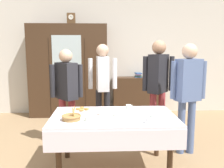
{
  "coord_description": "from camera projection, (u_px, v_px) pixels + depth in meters",
  "views": [
    {
      "loc": [
        -0.16,
        -3.22,
        1.61
      ],
      "look_at": [
        0.0,
        0.2,
        1.07
      ],
      "focal_mm": 38.76,
      "sensor_mm": 36.0,
      "label": 1
    }
  ],
  "objects": [
    {
      "name": "ground_plane",
      "position": [
        113.0,
        161.0,
        3.43
      ],
      "size": [
        12.0,
        12.0,
        0.0
      ],
      "primitive_type": "plane",
      "color": "#997A56",
      "rests_on": "ground"
    },
    {
      "name": "back_wall",
      "position": [
        107.0,
        57.0,
        5.84
      ],
      "size": [
        6.4,
        0.1,
        2.7
      ],
      "primitive_type": "cube",
      "color": "silver",
      "rests_on": "ground"
    },
    {
      "name": "dining_table",
      "position": [
        114.0,
        124.0,
        3.1
      ],
      "size": [
        1.6,
        0.97,
        0.72
      ],
      "color": "#3D2819",
      "rests_on": "ground"
    },
    {
      "name": "wall_cabinet",
      "position": [
        69.0,
        71.0,
        5.55
      ],
      "size": [
        1.76,
        0.46,
        2.1
      ],
      "color": "#3D2819",
      "rests_on": "ground"
    },
    {
      "name": "mantel_clock",
      "position": [
        71.0,
        19.0,
        5.37
      ],
      "size": [
        0.18,
        0.11,
        0.24
      ],
      "color": "brown",
      "rests_on": "wall_cabinet"
    },
    {
      "name": "bookshelf_low",
      "position": [
        138.0,
        96.0,
        5.77
      ],
      "size": [
        1.18,
        0.35,
        0.88
      ],
      "color": "#3D2819",
      "rests_on": "ground"
    },
    {
      "name": "book_stack",
      "position": [
        138.0,
        75.0,
        5.69
      ],
      "size": [
        0.16,
        0.23,
        0.11
      ],
      "color": "#2D5184",
      "rests_on": "bookshelf_low"
    },
    {
      "name": "tea_cup_mid_right",
      "position": [
        148.0,
        121.0,
        2.8
      ],
      "size": [
        0.13,
        0.13,
        0.06
      ],
      "color": "white",
      "rests_on": "dining_table"
    },
    {
      "name": "tea_cup_back_edge",
      "position": [
        129.0,
        107.0,
        3.44
      ],
      "size": [
        0.13,
        0.13,
        0.06
      ],
      "color": "silver",
      "rests_on": "dining_table"
    },
    {
      "name": "tea_cup_center",
      "position": [
        101.0,
        113.0,
        3.12
      ],
      "size": [
        0.13,
        0.13,
        0.06
      ],
      "color": "white",
      "rests_on": "dining_table"
    },
    {
      "name": "tea_cup_far_right",
      "position": [
        117.0,
        115.0,
        3.07
      ],
      "size": [
        0.13,
        0.13,
        0.06
      ],
      "color": "silver",
      "rests_on": "dining_table"
    },
    {
      "name": "tea_cup_near_right",
      "position": [
        88.0,
        119.0,
        2.87
      ],
      "size": [
        0.13,
        0.13,
        0.06
      ],
      "color": "silver",
      "rests_on": "dining_table"
    },
    {
      "name": "tea_cup_far_left",
      "position": [
        154.0,
        116.0,
        3.02
      ],
      "size": [
        0.13,
        0.13,
        0.06
      ],
      "color": "silver",
      "rests_on": "dining_table"
    },
    {
      "name": "bread_basket",
      "position": [
        72.0,
        117.0,
        2.93
      ],
      "size": [
        0.24,
        0.24,
        0.16
      ],
      "color": "#9E7542",
      "rests_on": "dining_table"
    },
    {
      "name": "pastry_plate",
      "position": [
        82.0,
        110.0,
        3.34
      ],
      "size": [
        0.28,
        0.28,
        0.05
      ],
      "color": "white",
      "rests_on": "dining_table"
    },
    {
      "name": "spoon_near_right",
      "position": [
        138.0,
        111.0,
        3.3
      ],
      "size": [
        0.12,
        0.02,
        0.01
      ],
      "color": "silver",
      "rests_on": "dining_table"
    },
    {
      "name": "spoon_far_right",
      "position": [
        111.0,
        112.0,
        3.3
      ],
      "size": [
        0.12,
        0.02,
        0.01
      ],
      "color": "silver",
      "rests_on": "dining_table"
    },
    {
      "name": "person_behind_table_left",
      "position": [
        67.0,
        88.0,
        3.85
      ],
      "size": [
        0.52,
        0.4,
        1.56
      ],
      "color": "#933338",
      "rests_on": "ground"
    },
    {
      "name": "person_near_right_end",
      "position": [
        158.0,
        81.0,
        4.0
      ],
      "size": [
        0.52,
        0.4,
        1.71
      ],
      "color": "#933338",
      "rests_on": "ground"
    },
    {
      "name": "person_by_cabinet",
      "position": [
        103.0,
        80.0,
        4.37
      ],
      "size": [
        0.52,
        0.38,
        1.65
      ],
      "color": "#232328",
      "rests_on": "ground"
    },
    {
      "name": "person_behind_table_right",
      "position": [
        188.0,
        88.0,
        3.54
      ],
      "size": [
        0.52,
        0.31,
        1.65
      ],
      "color": "slate",
      "rests_on": "ground"
    }
  ]
}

